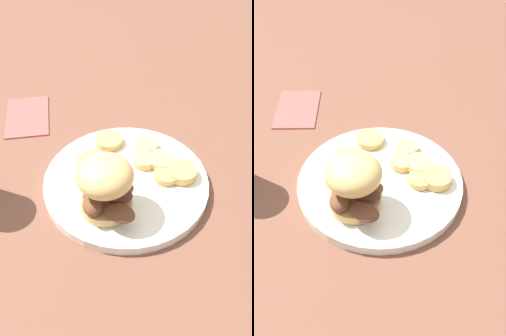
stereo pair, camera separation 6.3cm
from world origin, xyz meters
The scene contains 11 objects.
ground_plane centered at (0.00, 0.00, 0.00)m, with size 4.00×4.00×0.00m, color brown.
dinner_plate centered at (0.00, 0.00, 0.01)m, with size 0.27×0.27×0.02m.
sandwich centered at (-0.07, -0.01, 0.07)m, with size 0.10×0.10×0.10m.
potato_round_0 centered at (0.08, 0.00, 0.02)m, with size 0.04×0.04×0.01m, color #DBB766.
potato_round_1 centered at (0.05, -0.01, 0.02)m, with size 0.04×0.04×0.01m, color #DBB766.
potato_round_2 centered at (0.05, -0.08, 0.03)m, with size 0.05×0.05×0.02m, color tan.
potato_round_3 centered at (0.07, 0.07, 0.02)m, with size 0.05×0.05×0.01m, color tan.
potato_round_4 centered at (0.06, -0.04, 0.02)m, with size 0.05×0.05×0.01m, color #DBB766.
potato_round_5 centered at (0.03, -0.06, 0.02)m, with size 0.04×0.04×0.01m, color tan.
potato_round_6 centered at (0.00, 0.07, 0.03)m, with size 0.05×0.05×0.01m, color tan.
napkin centered at (0.08, 0.26, 0.00)m, with size 0.13×0.08×0.01m, color #B24C47.
Camera 1 is at (-0.40, -0.20, 0.49)m, focal length 42.00 mm.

